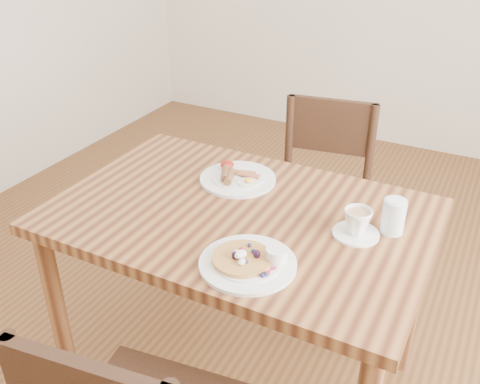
{
  "coord_description": "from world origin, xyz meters",
  "views": [
    {
      "loc": [
        0.68,
        -1.3,
        1.65
      ],
      "look_at": [
        0.0,
        0.0,
        0.82
      ],
      "focal_mm": 40.0,
      "sensor_mm": 36.0,
      "label": 1
    }
  ],
  "objects": [
    {
      "name": "water_glass",
      "position": [
        0.46,
        0.11,
        0.8
      ],
      "size": [
        0.07,
        0.07,
        0.11
      ],
      "primitive_type": "cylinder",
      "color": "silver",
      "rests_on": "dining_table"
    },
    {
      "name": "ground",
      "position": [
        0.0,
        0.0,
        0.0
      ],
      "size": [
        5.0,
        5.0,
        0.0
      ],
      "primitive_type": "plane",
      "color": "#573619",
      "rests_on": "ground"
    },
    {
      "name": "teacup_saucer",
      "position": [
        0.37,
        0.04,
        0.79
      ],
      "size": [
        0.14,
        0.14,
        0.09
      ],
      "color": "white",
      "rests_on": "dining_table"
    },
    {
      "name": "dining_table",
      "position": [
        0.0,
        0.0,
        0.65
      ],
      "size": [
        1.2,
        0.8,
        0.75
      ],
      "color": "brown",
      "rests_on": "ground"
    },
    {
      "name": "pancake_plate",
      "position": [
        0.16,
        -0.24,
        0.76
      ],
      "size": [
        0.27,
        0.27,
        0.06
      ],
      "color": "white",
      "rests_on": "dining_table"
    },
    {
      "name": "breakfast_plate",
      "position": [
        -0.11,
        0.18,
        0.76
      ],
      "size": [
        0.27,
        0.27,
        0.04
      ],
      "color": "white",
      "rests_on": "dining_table"
    },
    {
      "name": "chair_far",
      "position": [
        0.05,
        0.66,
        0.49
      ],
      "size": [
        0.48,
        0.48,
        0.88
      ],
      "rotation": [
        0.0,
        0.0,
        3.3
      ],
      "color": "#371E14",
      "rests_on": "ground"
    }
  ]
}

